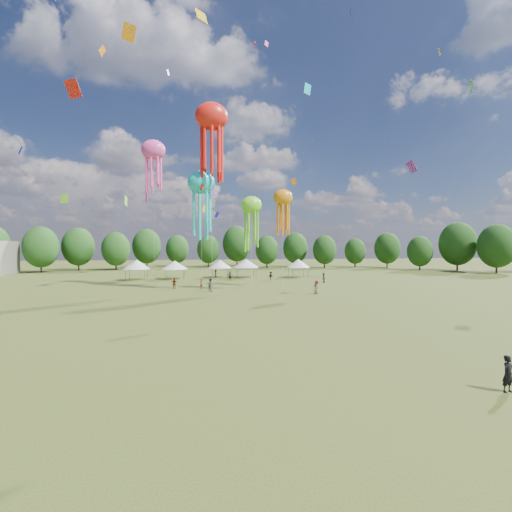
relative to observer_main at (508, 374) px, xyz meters
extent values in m
plane|color=#384416|center=(-8.40, 2.77, -0.88)|extent=(300.00, 300.00, 0.00)
imported|color=black|center=(0.00, 0.00, 0.00)|extent=(0.71, 0.54, 1.76)
imported|color=gray|center=(-13.47, 37.95, 0.08)|extent=(1.18, 1.17, 1.92)
imported|color=gray|center=(-11.90, 62.06, -0.07)|extent=(0.79, 0.93, 1.62)
imported|color=gray|center=(7.49, 47.12, 0.03)|extent=(0.74, 0.92, 1.81)
imported|color=gray|center=(-1.26, 53.43, -0.05)|extent=(1.23, 0.96, 1.67)
imported|color=gray|center=(-19.17, 42.33, -0.03)|extent=(1.07, 0.63, 1.71)
imported|color=gray|center=(-9.34, 54.12, 0.02)|extent=(1.74, 0.80, 1.80)
imported|color=gray|center=(-14.85, 41.01, -0.06)|extent=(0.70, 0.70, 1.64)
imported|color=gray|center=(1.59, 33.38, 0.08)|extent=(1.08, 1.11, 1.92)
cylinder|color=#47474C|center=(-29.55, 55.87, 0.19)|extent=(0.08, 0.08, 2.15)
cylinder|color=#47474C|center=(-29.55, 59.46, 0.19)|extent=(0.08, 0.08, 2.15)
cylinder|color=#47474C|center=(-25.96, 55.87, 0.19)|extent=(0.08, 0.08, 2.15)
cylinder|color=#47474C|center=(-25.96, 59.46, 0.19)|extent=(0.08, 0.08, 2.15)
cube|color=silver|center=(-27.75, 57.66, 1.32)|extent=(3.99, 3.99, 0.10)
cone|color=silver|center=(-27.75, 57.66, 2.29)|extent=(5.19, 5.19, 1.84)
cylinder|color=#47474C|center=(-22.23, 57.09, 0.11)|extent=(0.08, 0.08, 1.97)
cylinder|color=#47474C|center=(-22.23, 60.70, 0.11)|extent=(0.08, 0.08, 1.97)
cylinder|color=#47474C|center=(-18.61, 57.09, 0.11)|extent=(0.08, 0.08, 1.97)
cylinder|color=#47474C|center=(-18.61, 60.70, 0.11)|extent=(0.08, 0.08, 1.97)
cube|color=silver|center=(-20.42, 58.90, 1.14)|extent=(4.02, 4.02, 0.10)
cone|color=silver|center=(-20.42, 58.90, 2.04)|extent=(5.22, 5.22, 1.69)
cylinder|color=#47474C|center=(-12.70, 59.00, 0.13)|extent=(0.08, 0.08, 2.01)
cylinder|color=#47474C|center=(-12.70, 62.33, 0.13)|extent=(0.08, 0.08, 2.01)
cylinder|color=#47474C|center=(-9.37, 59.00, 0.13)|extent=(0.08, 0.08, 2.01)
cylinder|color=#47474C|center=(-9.37, 62.33, 0.13)|extent=(0.08, 0.08, 2.01)
cube|color=silver|center=(-11.04, 60.66, 1.18)|extent=(3.73, 3.73, 0.10)
cone|color=silver|center=(-11.04, 60.66, 2.10)|extent=(4.86, 4.86, 1.73)
cylinder|color=#47474C|center=(-7.35, 58.04, 0.17)|extent=(0.08, 0.08, 2.10)
cylinder|color=#47474C|center=(-7.35, 61.87, 0.17)|extent=(0.08, 0.08, 2.10)
cylinder|color=#47474C|center=(-3.52, 58.04, 0.17)|extent=(0.08, 0.08, 2.10)
cylinder|color=#47474C|center=(-3.52, 61.87, 0.17)|extent=(0.08, 0.08, 2.10)
cube|color=silver|center=(-5.44, 59.96, 1.27)|extent=(4.23, 4.23, 0.10)
cone|color=silver|center=(-5.44, 59.96, 2.22)|extent=(5.50, 5.50, 1.80)
cylinder|color=#47474C|center=(4.15, 57.05, 0.16)|extent=(0.08, 0.08, 2.08)
cylinder|color=#47474C|center=(4.15, 60.48, 0.16)|extent=(0.08, 0.08, 2.08)
cylinder|color=#47474C|center=(7.59, 57.05, 0.16)|extent=(0.08, 0.08, 2.08)
cylinder|color=#47474C|center=(7.59, 60.48, 0.16)|extent=(0.08, 0.08, 2.08)
cube|color=silver|center=(5.87, 58.76, 1.25)|extent=(3.83, 3.83, 0.10)
cone|color=silver|center=(5.87, 58.76, 2.19)|extent=(4.98, 4.98, 1.78)
ellipsoid|color=#18CDD2|center=(-14.76, 39.65, 15.72)|extent=(4.23, 2.96, 3.59)
cylinder|color=beige|center=(-14.76, 39.65, 7.42)|extent=(0.03, 0.03, 16.60)
ellipsoid|color=red|center=(-13.19, 38.44, 25.39)|extent=(4.92, 3.45, 4.19)
cylinder|color=beige|center=(-13.19, 38.44, 12.25)|extent=(0.03, 0.03, 26.27)
ellipsoid|color=orange|center=(-1.51, 41.61, 13.97)|extent=(3.21, 2.25, 2.73)
cylinder|color=beige|center=(-1.51, 41.61, 6.55)|extent=(0.03, 0.03, 14.85)
ellipsoid|color=#F749A5|center=(-22.69, 45.65, 21.97)|extent=(3.98, 2.78, 3.38)
cylinder|color=beige|center=(-22.69, 45.65, 10.55)|extent=(0.03, 0.03, 22.85)
ellipsoid|color=#71DB24|center=(-7.19, 38.34, 12.25)|extent=(3.22, 2.26, 2.74)
cylinder|color=beige|center=(-7.19, 38.34, 5.69)|extent=(0.03, 0.03, 13.13)
cube|color=#F749A5|center=(-4.12, 42.56, 39.14)|extent=(0.83, 0.60, 1.12)
cube|color=purple|center=(-12.57, 61.74, 17.82)|extent=(1.04, 2.11, 2.55)
cube|color=red|center=(11.94, 68.60, 31.84)|extent=(0.39, 0.89, 1.02)
cube|color=orange|center=(-27.50, 34.38, 31.65)|extent=(0.62, 1.19, 1.39)
cube|color=gold|center=(-14.35, 47.04, 12.55)|extent=(0.77, 1.03, 1.47)
cube|color=#71DB24|center=(16.19, 22.03, 24.45)|extent=(1.03, 1.31, 1.79)
cube|color=#1720D2|center=(9.07, 39.37, 43.08)|extent=(0.82, 1.49, 1.78)
cube|color=#F749A5|center=(-21.45, 58.63, 41.05)|extent=(0.54, 0.96, 1.23)
cube|color=purple|center=(15.16, 38.16, 23.15)|extent=(1.25, 1.09, 1.63)
cube|color=red|center=(-31.13, 34.30, 26.47)|extent=(2.18, 1.20, 2.31)
cube|color=orange|center=(-23.00, 28.86, 31.11)|extent=(1.82, 1.26, 1.84)
cube|color=gold|center=(-14.60, 32.18, 35.96)|extent=(1.74, 1.88, 2.11)
cube|color=#71DB24|center=(-32.50, 70.83, 16.48)|extent=(0.29, 2.42, 2.77)
cube|color=#1720D2|center=(-40.23, 39.82, 19.64)|extent=(1.06, 0.91, 1.44)
cube|color=#18CDD2|center=(4.67, 48.50, 35.00)|extent=(1.64, 0.70, 2.14)
cube|color=purple|center=(25.47, 48.00, 21.32)|extent=(1.32, 2.08, 2.45)
cube|color=orange|center=(8.84, 74.14, 22.69)|extent=(1.79, 0.59, 1.91)
cube|color=gold|center=(15.01, 26.09, 30.50)|extent=(0.66, 0.65, 0.95)
cube|color=#71DB24|center=(-43.64, 64.48, 15.99)|extent=(1.70, 1.76, 1.81)
cube|color=#1720D2|center=(-12.09, 48.56, 11.61)|extent=(0.93, 0.87, 1.00)
cube|color=#F749A5|center=(-4.01, 56.82, 47.26)|extent=(0.71, 0.57, 0.80)
cylinder|color=#38281C|center=(-55.57, 80.96, 0.80)|extent=(0.44, 0.44, 3.36)
ellipsoid|color=#1D4115|center=(-55.57, 80.96, 5.63)|extent=(8.40, 8.40, 10.51)
cylinder|color=#38281C|center=(-49.08, 88.26, 0.83)|extent=(0.44, 0.44, 3.41)
ellipsoid|color=#1D4115|center=(-49.08, 88.26, 5.73)|extent=(8.53, 8.53, 10.66)
cylinder|color=#38281C|center=(-39.00, 87.79, 0.65)|extent=(0.44, 0.44, 3.07)
ellipsoid|color=#1D4115|center=(-39.00, 87.79, 5.06)|extent=(7.66, 7.66, 9.58)
cylinder|color=#38281C|center=(-31.91, 96.10, 0.84)|extent=(0.44, 0.44, 3.43)
ellipsoid|color=#1D4115|center=(-31.91, 96.10, 5.77)|extent=(8.58, 8.58, 10.73)
cylinder|color=#38281C|center=(-23.16, 101.73, 0.59)|extent=(0.44, 0.44, 2.95)
ellipsoid|color=#1D4115|center=(-23.16, 101.73, 4.83)|extent=(7.37, 7.37, 9.21)
cylinder|color=#38281C|center=(-13.09, 97.83, 0.57)|extent=(0.44, 0.44, 2.89)
ellipsoid|color=#1D4115|center=(-13.09, 97.83, 4.73)|extent=(7.23, 7.23, 9.04)
cylinder|color=#38281C|center=(-3.48, 102.26, 1.04)|extent=(0.44, 0.44, 3.84)
ellipsoid|color=#1D4115|center=(-3.48, 102.26, 6.56)|extent=(9.60, 9.60, 11.99)
cylinder|color=#38281C|center=(4.79, 91.21, 0.54)|extent=(0.44, 0.44, 2.84)
ellipsoid|color=#1D4115|center=(4.79, 91.21, 4.63)|extent=(7.11, 7.11, 8.89)
cylinder|color=#38281C|center=(14.53, 93.80, 0.70)|extent=(0.44, 0.44, 3.16)
ellipsoid|color=#1D4115|center=(14.53, 93.80, 5.25)|extent=(7.91, 7.91, 9.88)
cylinder|color=#38281C|center=(22.30, 88.06, 0.56)|extent=(0.44, 0.44, 2.88)
ellipsoid|color=#1D4115|center=(22.30, 88.06, 4.71)|extent=(7.21, 7.21, 9.01)
cylinder|color=#38281C|center=(33.12, 90.01, 0.43)|extent=(0.44, 0.44, 2.63)
ellipsoid|color=#1D4115|center=(33.12, 90.01, 4.21)|extent=(6.57, 6.57, 8.22)
cylinder|color=#38281C|center=(42.12, 86.50, 0.68)|extent=(0.44, 0.44, 3.13)
ellipsoid|color=#1D4115|center=(42.12, 86.50, 5.18)|extent=(7.81, 7.81, 9.77)
cylinder|color=#38281C|center=(45.24, 74.58, 0.48)|extent=(0.44, 0.44, 2.72)
ellipsoid|color=#1D4115|center=(45.24, 74.58, 4.39)|extent=(6.80, 6.80, 8.50)
cylinder|color=#38281C|center=(54.57, 71.69, 1.02)|extent=(0.44, 0.44, 3.81)
ellipsoid|color=#1D4115|center=(54.57, 71.69, 6.50)|extent=(9.52, 9.52, 11.90)
cylinder|color=#38281C|center=(58.18, 62.57, 0.87)|extent=(0.44, 0.44, 3.51)
ellipsoid|color=#1D4115|center=(58.18, 62.57, 5.92)|extent=(8.78, 8.78, 10.97)
camera|label=1|loc=(-14.32, -14.39, 6.16)|focal=24.34mm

